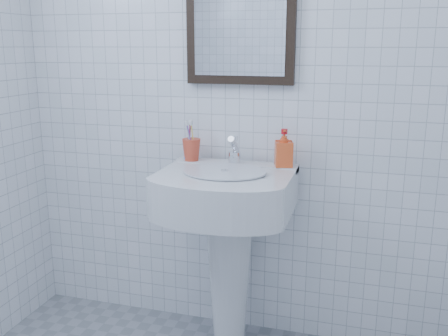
% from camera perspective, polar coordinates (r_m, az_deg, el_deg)
% --- Properties ---
extents(wall_back, '(2.20, 0.02, 2.50)m').
position_cam_1_polar(wall_back, '(2.35, 1.79, 9.82)').
color(wall_back, white).
rests_on(wall_back, ground).
extents(washbasin, '(0.58, 0.42, 0.89)m').
position_cam_1_polar(washbasin, '(2.28, 0.46, -7.09)').
color(washbasin, silver).
rests_on(washbasin, ground).
extents(faucet, '(0.06, 0.12, 0.14)m').
position_cam_1_polar(faucet, '(2.28, 1.19, 1.82)').
color(faucet, silver).
rests_on(faucet, washbasin).
extents(toothbrush_cup, '(0.10, 0.10, 0.10)m').
position_cam_1_polar(toothbrush_cup, '(2.36, -3.74, 2.11)').
color(toothbrush_cup, '#D3442A').
rests_on(toothbrush_cup, washbasin).
extents(soap_dispenser, '(0.10, 0.10, 0.17)m').
position_cam_1_polar(soap_dispenser, '(2.25, 6.85, 2.30)').
color(soap_dispenser, red).
rests_on(soap_dispenser, washbasin).
extents(wall_mirror, '(0.50, 0.04, 0.62)m').
position_cam_1_polar(wall_mirror, '(2.32, 1.86, 17.19)').
color(wall_mirror, black).
rests_on(wall_mirror, wall_back).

